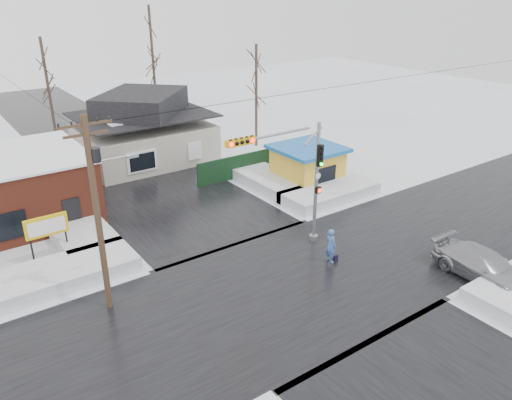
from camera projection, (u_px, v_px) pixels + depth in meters
ground at (293, 285)px, 24.64m from camera, size 120.00×120.00×0.00m
road_ns at (293, 285)px, 24.63m from camera, size 10.00×120.00×0.02m
road_ew at (293, 285)px, 24.63m from camera, size 120.00×10.00×0.02m
snowbank_nw at (65, 273)px, 24.94m from camera, size 7.00×3.00×0.80m
snowbank_ne at (330, 193)px, 34.49m from camera, size 7.00×3.00×0.80m
snowbank_nside_w at (75, 226)px, 29.74m from camera, size 3.00×8.00×0.80m
snowbank_nside_e at (264, 178)px, 37.17m from camera, size 3.00×8.00×0.80m
traffic_signal at (295, 172)px, 26.34m from camera, size 6.05×0.68×7.00m
utility_pole at (98, 205)px, 21.01m from camera, size 3.15×0.44×9.00m
marquee_sign at (47, 227)px, 26.20m from camera, size 2.20×0.21×2.55m
house at (144, 130)px, 41.11m from camera, size 10.40×8.40×5.76m
kiosk at (307, 165)px, 36.58m from camera, size 4.60×4.60×2.88m
fence at (243, 165)px, 38.20m from camera, size 8.00×0.12×1.80m
tree_far_left at (44, 64)px, 38.80m from camera, size 3.00×3.00×10.00m
tree_far_mid at (151, 34)px, 44.97m from camera, size 3.00×3.00×12.00m
tree_far_right at (256, 66)px, 43.12m from camera, size 3.00×3.00×9.00m
pedestrian at (331, 246)px, 26.34m from camera, size 0.46×0.70×1.92m
car at (483, 266)px, 24.90m from camera, size 2.19×5.21×1.50m
shopping_bag at (336, 259)px, 26.67m from camera, size 0.29×0.14×0.35m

